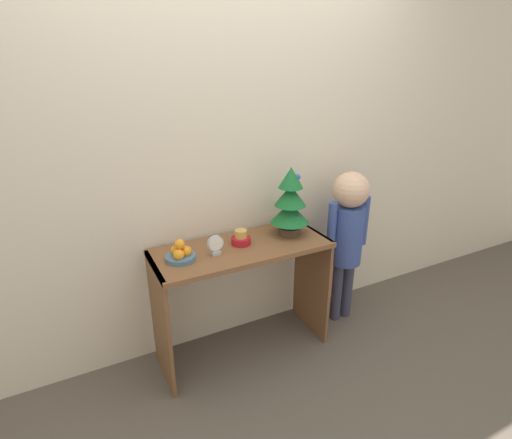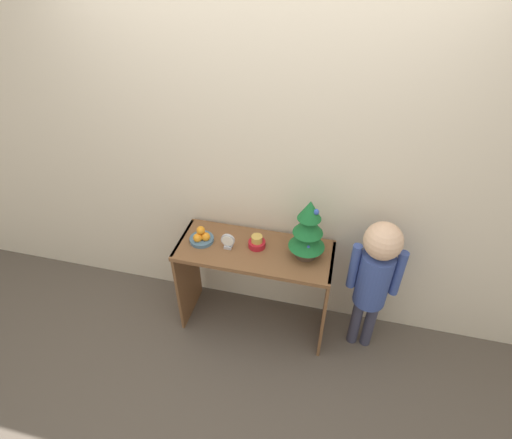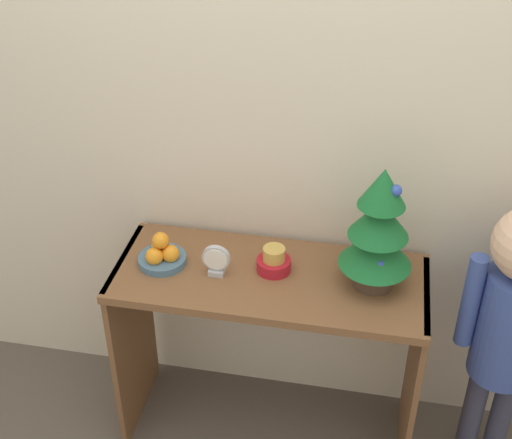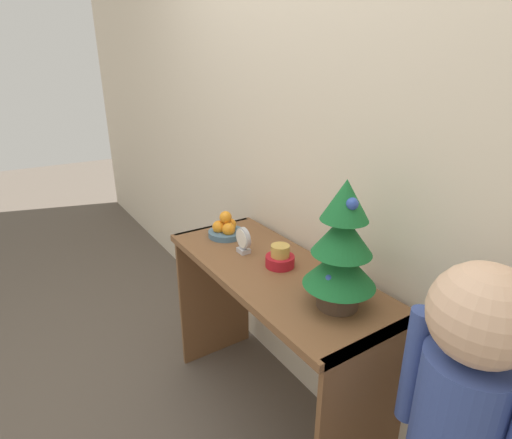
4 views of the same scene
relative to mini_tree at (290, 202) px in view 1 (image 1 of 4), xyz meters
name	(u,v)px [view 1 (image 1 of 4)]	position (x,y,z in m)	size (l,w,h in m)	color
ground_plane	(259,370)	(-0.34, -0.24, -0.97)	(12.00, 12.00, 0.00)	brown
back_wall	(222,154)	(-0.34, 0.24, 0.28)	(7.00, 0.05, 2.50)	beige
console_table	(242,273)	(-0.34, -0.02, -0.40)	(1.06, 0.44, 0.75)	brown
mini_tree	(290,202)	(0.00, 0.00, 0.00)	(0.24, 0.24, 0.43)	#4C3828
fruit_bowl	(180,254)	(-0.71, -0.03, -0.18)	(0.17, 0.17, 0.12)	#476B84
singing_bowl	(241,238)	(-0.33, 0.01, -0.18)	(0.12, 0.12, 0.09)	#AD1923
desk_clock	(215,245)	(-0.52, -0.05, -0.16)	(0.09, 0.04, 0.11)	#B2B2B7
child_figure	(348,227)	(0.45, -0.02, -0.25)	(0.33, 0.24, 1.11)	#38384C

